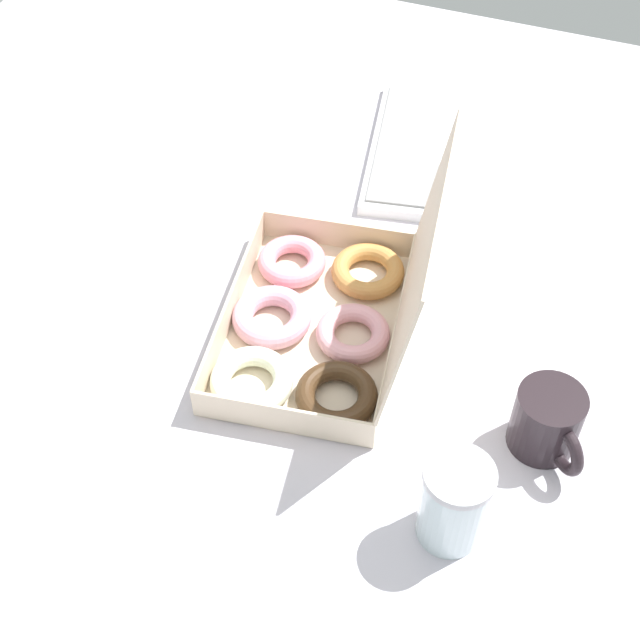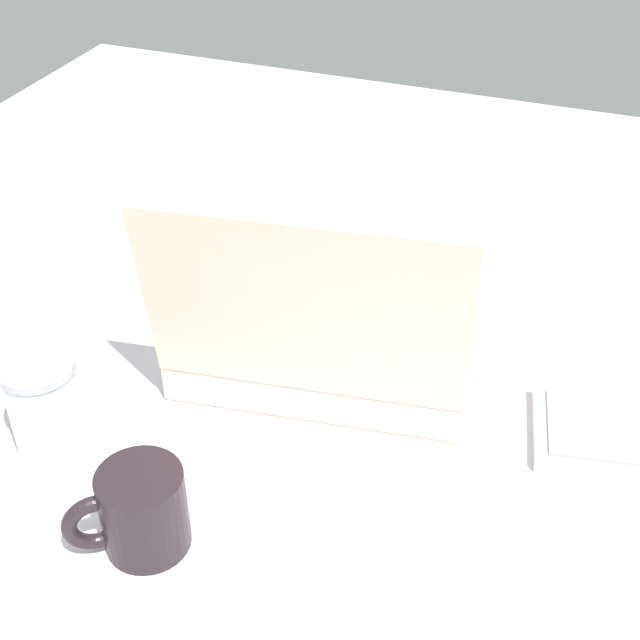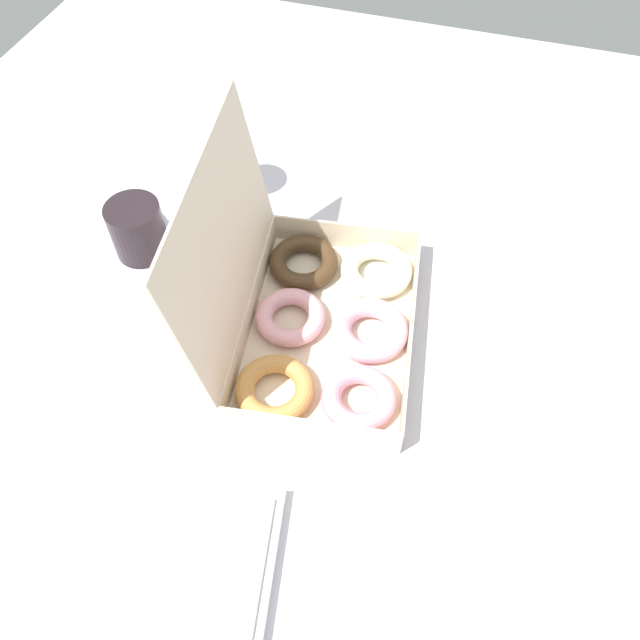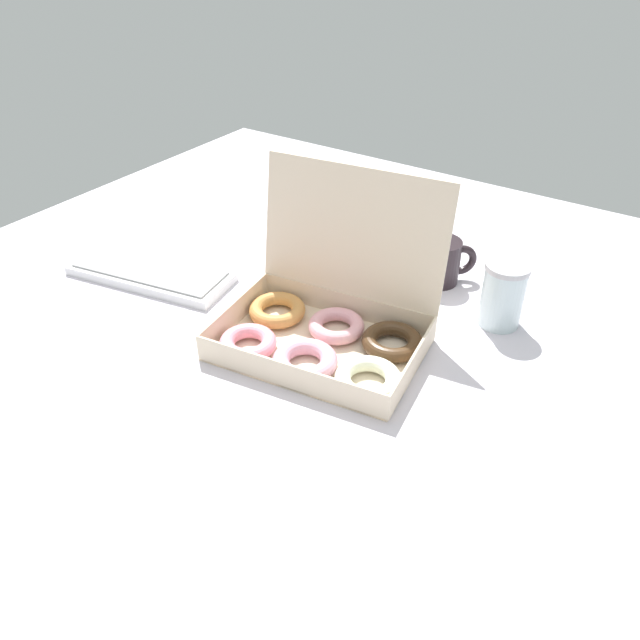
{
  "view_description": "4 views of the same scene",
  "coord_description": "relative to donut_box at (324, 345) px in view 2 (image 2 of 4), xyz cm",
  "views": [
    {
      "loc": [
        75.51,
        30.96,
        94.27
      ],
      "look_at": [
        1.51,
        3.37,
        4.45
      ],
      "focal_mm": 50.0,
      "sensor_mm": 36.0,
      "label": 1
    },
    {
      "loc": [
        -29.2,
        83.85,
        70.05
      ],
      "look_at": [
        2.54,
        -1.12,
        3.74
      ],
      "focal_mm": 50.0,
      "sensor_mm": 36.0,
      "label": 2
    },
    {
      "loc": [
        -50.45,
        -12.37,
        74.0
      ],
      "look_at": [
        0.17,
        3.18,
        2.59
      ],
      "focal_mm": 35.0,
      "sensor_mm": 36.0,
      "label": 3
    },
    {
      "loc": [
        48.79,
        -70.43,
        67.01
      ],
      "look_at": [
        -0.38,
        2.87,
        5.64
      ],
      "focal_mm": 35.0,
      "sensor_mm": 36.0,
      "label": 4
    }
  ],
  "objects": [
    {
      "name": "ground_plane",
      "position": [
        -0.32,
        -3.29,
        -4.49
      ],
      "size": [
        180.0,
        180.0,
        2.0
      ],
      "primitive_type": "cube",
      "color": "silver"
    },
    {
      "name": "donut_box",
      "position": [
        0.0,
        0.0,
        0.0
      ],
      "size": [
        38.25,
        32.16,
        28.44
      ],
      "color": "beige",
      "rests_on": "ground_plane"
    },
    {
      "name": "coffee_mug",
      "position": [
        7.18,
        31.99,
        1.19
      ],
      "size": [
        10.73,
        9.93,
        9.13
      ],
      "color": "black",
      "rests_on": "ground_plane"
    },
    {
      "name": "glass_jar",
      "position": [
        22.88,
        24.12,
        2.8
      ],
      "size": [
        8.04,
        8.04,
        12.48
      ],
      "color": "silver",
      "rests_on": "ground_plane"
    },
    {
      "name": "paper_napkin",
      "position": [
        -19.32,
        -24.22,
        -3.41
      ],
      "size": [
        12.77,
        11.44,
        0.15
      ],
      "primitive_type": "cube",
      "rotation": [
        0.0,
        0.0,
        -0.19
      ],
      "color": "white",
      "rests_on": "ground_plane"
    }
  ]
}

